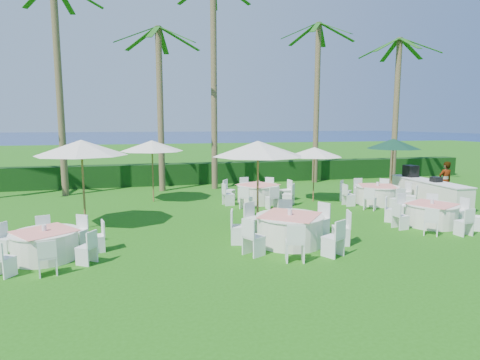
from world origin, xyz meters
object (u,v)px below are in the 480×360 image
Objects in this scene: banquet_table_e at (258,193)px; banquet_table_f at (377,194)px; umbrella_b at (258,149)px; umbrella_d at (314,152)px; umbrella_a at (81,148)px; buffet_table at (428,191)px; umbrella_c at (152,146)px; banquet_table_a at (45,244)px; banquet_table_b at (290,229)px; staff_person at (445,181)px; umbrella_green at (393,144)px; banquet_table_c at (431,214)px.

banquet_table_f is (4.96, -1.54, -0.01)m from banquet_table_e.
umbrella_b reaches higher than umbrella_d.
umbrella_a is (-11.82, -1.20, 2.27)m from banquet_table_f.
banquet_table_e is 1.30× the size of umbrella_d.
buffet_table is at bearing 14.62° from umbrella_b.
umbrella_c reaches higher than buffet_table.
banquet_table_a is 0.96× the size of umbrella_b.
umbrella_a is at bearing 166.22° from umbrella_b.
banquet_table_b is 6.96m from umbrella_d.
umbrella_a is at bearing 2.91° from staff_person.
banquet_table_f is 2.29m from buffet_table.
banquet_table_a is at bearing -101.32° from umbrella_a.
banquet_table_e is 6.91m from umbrella_green.
umbrella_a is (0.61, 3.04, 2.30)m from banquet_table_a.
umbrella_a is 1.18× the size of umbrella_d.
umbrella_c reaches higher than banquet_table_c.
banquet_table_b is at bearing -141.57° from umbrella_green.
umbrella_green is at bearing -1.72° from banquet_table_e.
banquet_table_e is at bearing -12.15° from staff_person.
umbrella_a is 15.40m from staff_person.
banquet_table_e is (7.47, 5.78, 0.04)m from banquet_table_a.
banquet_table_f is at bearing 84.84° from banquet_table_c.
umbrella_d is 1.40× the size of staff_person.
umbrella_d is at bearing -178.66° from umbrella_green.
umbrella_a reaches higher than banquet_table_b.
banquet_table_f is 2.98m from umbrella_green.
umbrella_d is 0.57× the size of buffet_table.
umbrella_c is 0.63× the size of buffet_table.
umbrella_b is at bearing -165.38° from buffet_table.
banquet_table_a is at bearing -165.24° from buffet_table.
umbrella_c reaches higher than banquet_table_e.
banquet_table_e is at bearing 131.01° from banquet_table_c.
staff_person is at bearing -10.72° from banquet_table_e.
umbrella_d is at bearing 161.00° from buffet_table.
umbrella_b reaches higher than banquet_table_e.
banquet_table_c is at bearing 43.25° from staff_person.
banquet_table_b is 0.78× the size of buffet_table.
banquet_table_c is at bearing 8.32° from banquet_table_b.
buffet_table is (14.69, 3.87, 0.15)m from banquet_table_a.
umbrella_a is (-6.87, -2.74, 2.26)m from banquet_table_e.
umbrella_c is at bearing 60.15° from umbrella_a.
banquet_table_f is 10.10m from umbrella_c.
banquet_table_b is at bearing -98.15° from banquet_table_e.
banquet_table_b is 6.17m from banquet_table_e.
umbrella_c is (2.39, 4.17, -0.19)m from umbrella_a.
banquet_table_b is 1.91× the size of staff_person.
umbrella_a is 9.71m from umbrella_d.
banquet_table_a is 9.45m from banquet_table_e.
banquet_table_e is 7.73m from umbrella_a.
banquet_table_e is at bearing 173.37° from umbrella_d.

